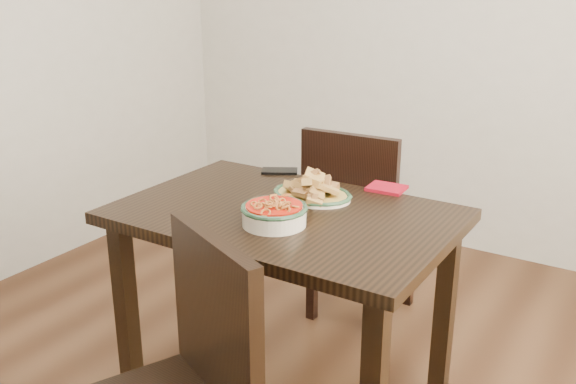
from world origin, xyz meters
The scene contains 7 objects.
wall_back centered at (0.00, 1.75, 1.30)m, with size 3.50×0.10×2.60m, color beige.
dining_table centered at (0.00, 0.03, 0.64)m, with size 1.10×0.73×0.75m.
chair_far centered at (-0.05, 0.69, 0.50)m, with size 0.44×0.44×0.89m.
fish_plate centered at (0.02, 0.19, 0.79)m, with size 0.28×0.22×0.11m.
noodle_bowl centered at (0.04, -0.09, 0.79)m, with size 0.21×0.21×0.08m.
smartphone centered at (-0.24, 0.38, 0.76)m, with size 0.14×0.07×0.01m, color black.
napkin centered at (0.20, 0.41, 0.76)m, with size 0.13×0.11×0.01m, color maroon.
Camera 1 is at (1.08, -1.66, 1.51)m, focal length 40.00 mm.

